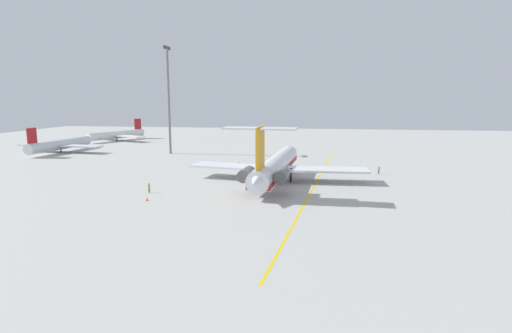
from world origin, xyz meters
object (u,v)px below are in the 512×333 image
airliner_far_right (115,135)px  ground_crew_near_tail (149,187)px  ground_crew_near_nose (379,169)px  safety_cone_wingtip (147,199)px  main_jetliner (275,166)px  light_mast (169,97)px  airliner_mid_right (62,144)px  safety_cone_nose (238,162)px

airliner_far_right → ground_crew_near_tail: 92.56m
ground_crew_near_nose → safety_cone_wingtip: size_ratio=3.21×
main_jetliner → ground_crew_near_tail: 23.71m
safety_cone_wingtip → airliner_far_right: bearing=30.6°
ground_crew_near_tail → light_mast: size_ratio=0.05×
ground_crew_near_tail → light_mast: 52.37m
light_mast → airliner_mid_right: bearing=93.0°
airliner_far_right → safety_cone_wingtip: (-84.38, -49.96, -2.05)m
airliner_far_right → ground_crew_near_nose: (-55.39, -88.93, -1.21)m
light_mast → airliner_far_right: bearing=47.2°
main_jetliner → ground_crew_near_nose: (11.46, -20.72, -2.02)m
ground_crew_near_tail → airliner_far_right: bearing=39.9°
airliner_mid_right → ground_crew_near_tail: bearing=-130.2°
main_jetliner → airliner_far_right: (66.85, 68.21, -0.81)m
airliner_far_right → light_mast: size_ratio=0.85×
main_jetliner → airliner_mid_right: main_jetliner is taller
main_jetliner → safety_cone_nose: bearing=32.6°
main_jetliner → ground_crew_near_nose: bearing=-57.3°
safety_cone_nose → main_jetliner: bearing=-151.2°
airliner_mid_right → safety_cone_nose: bearing=-99.3°
ground_crew_near_nose → safety_cone_wingtip: ground_crew_near_nose is taller
airliner_mid_right → safety_cone_wingtip: 71.47m
ground_crew_near_nose → safety_cone_wingtip: 48.57m
light_mast → main_jetliner: bearing=-136.0°
ground_crew_near_tail → light_mast: bearing=25.3°
main_jetliner → ground_crew_near_tail: size_ratio=23.80×
airliner_mid_right → safety_cone_nose: (-13.29, -56.35, -2.08)m
safety_cone_wingtip → main_jetliner: bearing=-46.2°
airliner_mid_right → airliner_far_right: airliner_mid_right is taller
safety_cone_wingtip → ground_crew_near_tail: bearing=20.2°
main_jetliner → light_mast: (35.72, 34.54, 13.21)m
main_jetliner → safety_cone_wingtip: bearing=137.6°
ground_crew_near_nose → airliner_far_right: bearing=-113.1°
safety_cone_wingtip → light_mast: light_mast is taller
safety_cone_nose → airliner_far_right: bearing=50.9°
airliner_mid_right → airliner_far_right: size_ratio=1.05×
ground_crew_near_tail → safety_cone_nose: 34.13m
ground_crew_near_tail → ground_crew_near_nose: bearing=-51.3°
light_mast → ground_crew_near_tail: bearing=-163.3°
light_mast → safety_cone_nose: bearing=-123.0°
main_jetliner → airliner_far_right: main_jetliner is taller
main_jetliner → safety_cone_wingtip: (-17.52, 18.24, -2.86)m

